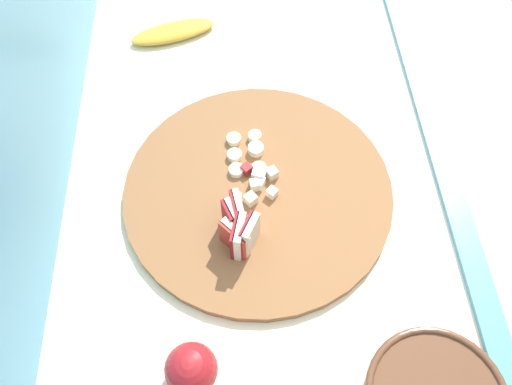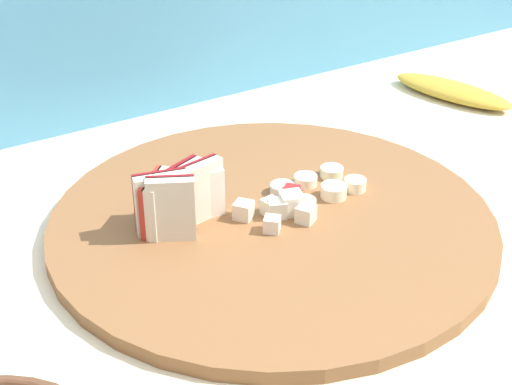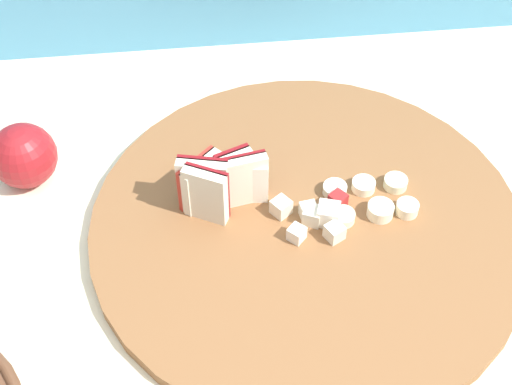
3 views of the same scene
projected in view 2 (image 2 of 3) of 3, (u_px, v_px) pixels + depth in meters
tile_backsplash at (189, 209)px, 1.14m from camera, size 2.40×0.04×1.52m
cutting_board at (272, 223)px, 0.77m from camera, size 0.44×0.44×0.01m
apple_wedge_fan at (179, 199)px, 0.74m from camera, size 0.09×0.06×0.06m
apple_dice_pile at (280, 208)px, 0.77m from camera, size 0.08×0.06×0.02m
banana_slice_rows at (320, 187)px, 0.81m from camera, size 0.09×0.06×0.01m
banana_peel at (452, 91)px, 1.06m from camera, size 0.10×0.18×0.02m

